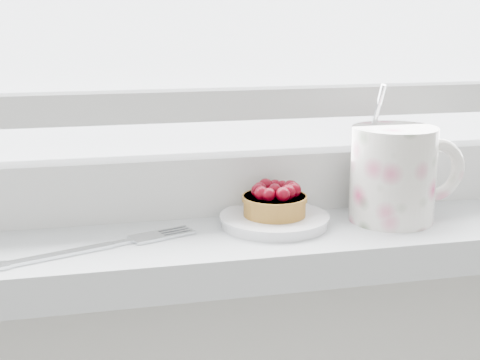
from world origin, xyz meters
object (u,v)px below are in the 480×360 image
object	(u,v)px
raspberry_tart	(275,200)
floral_mug	(396,172)
saucer	(274,220)
fork	(95,248)

from	to	relation	value
raspberry_tart	floral_mug	size ratio (longest dim) A/B	0.47
saucer	raspberry_tart	size ratio (longest dim) A/B	1.69
floral_mug	fork	bearing A→B (deg)	-175.87
saucer	raspberry_tart	bearing A→B (deg)	-19.70
fork	raspberry_tart	bearing A→B (deg)	10.15
saucer	fork	distance (m)	0.20
floral_mug	fork	size ratio (longest dim) A/B	0.73
raspberry_tart	floral_mug	xyz separation A→B (m)	(0.14, -0.01, 0.03)
raspberry_tart	floral_mug	bearing A→B (deg)	-4.61
saucer	raspberry_tart	xyz separation A→B (m)	(0.00, -0.00, 0.02)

